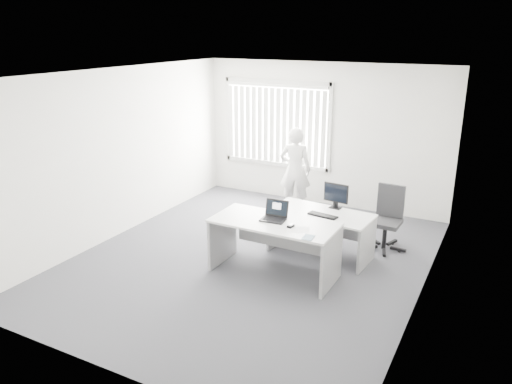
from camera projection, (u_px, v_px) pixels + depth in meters
The scene contains 18 objects.
ground at pixel (251, 259), 7.68m from camera, with size 6.00×6.00×0.00m, color #434349.
wall_back at pixel (323, 135), 9.77m from camera, with size 5.00×0.02×2.80m, color silver.
wall_front at pixel (101, 248), 4.72m from camera, with size 5.00×0.02×2.80m, color silver.
wall_left at pixel (119, 153), 8.35m from camera, with size 0.02×6.00×2.80m, color silver.
wall_right at pixel (429, 198), 6.14m from camera, with size 0.02×6.00×2.80m, color silver.
ceiling at pixel (251, 73), 6.81m from camera, with size 5.00×6.00×0.02m, color white.
window at pixel (276, 124), 10.13m from camera, with size 2.32×0.06×1.76m, color #B7B7B2.
blinds at pixel (275, 126), 10.09m from camera, with size 2.20×0.10×1.50m, color silver, non-canonical shape.
desk_near at pixel (274, 236), 7.06m from camera, with size 1.78×0.84×0.81m.
desk_far at pixel (321, 224), 7.70m from camera, with size 1.61×0.85×0.71m.
office_chair at pixel (386, 229), 8.00m from camera, with size 0.61×0.61×1.03m.
person at pixel (295, 170), 9.48m from camera, with size 0.60×0.40×1.65m, color silver.
laptop at pixel (273, 212), 6.98m from camera, with size 0.34×0.30×0.26m, color black, non-canonical shape.
paper_sheet at pixel (298, 229), 6.71m from camera, with size 0.31×0.22×0.00m, color white.
mouse at pixel (291, 226), 6.78m from camera, with size 0.06×0.11×0.04m, color silver, non-canonical shape.
booklet at pixel (308, 237), 6.44m from camera, with size 0.13×0.19×0.01m, color silver.
keyboard at pixel (323, 215), 7.47m from camera, with size 0.46×0.15×0.02m, color black.
monitor at pixel (336, 196), 7.74m from camera, with size 0.40×0.12×0.40m, color black, non-canonical shape.
Camera 1 is at (3.30, -6.15, 3.37)m, focal length 35.00 mm.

